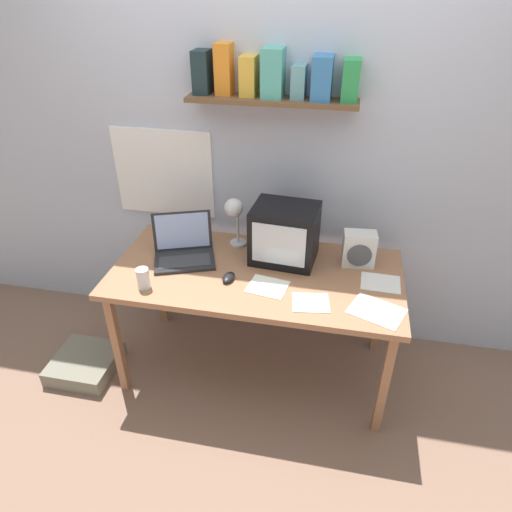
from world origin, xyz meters
name	(u,v)px	position (x,y,z in m)	size (l,w,h in m)	color
ground_plane	(256,366)	(0.00, 0.00, 0.00)	(12.00, 12.00, 0.00)	#896754
back_wall	(273,143)	(0.00, 0.50, 1.31)	(5.60, 0.24, 2.60)	silver
corner_desk	(256,280)	(0.00, 0.00, 0.68)	(1.61, 0.78, 0.74)	#A66F4D
crt_monitor	(285,234)	(0.13, 0.16, 0.90)	(0.38, 0.32, 0.33)	black
laptop	(184,248)	(-0.44, 0.06, 0.80)	(0.41, 0.38, 0.25)	#232326
desk_lamp	(234,212)	(-0.17, 0.21, 0.98)	(0.11, 0.17, 0.33)	silver
juice_glass	(143,279)	(-0.55, -0.27, 0.79)	(0.07, 0.07, 0.12)	white
space_heater	(359,249)	(0.55, 0.19, 0.84)	(0.19, 0.12, 0.20)	silver
computer_mouse	(229,277)	(-0.13, -0.11, 0.75)	(0.07, 0.11, 0.03)	black
open_notebook	(311,303)	(0.33, -0.23, 0.74)	(0.21, 0.18, 0.00)	white
loose_paper_near_monitor	(268,287)	(0.09, -0.13, 0.74)	(0.23, 0.20, 0.00)	white
printed_handout	(381,283)	(0.68, 0.02, 0.74)	(0.21, 0.17, 0.00)	white
loose_paper_near_laptop	(377,311)	(0.65, -0.23, 0.74)	(0.31, 0.27, 0.00)	white
floor_cushion	(85,364)	(-1.05, -0.24, 0.05)	(0.38, 0.38, 0.10)	gray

